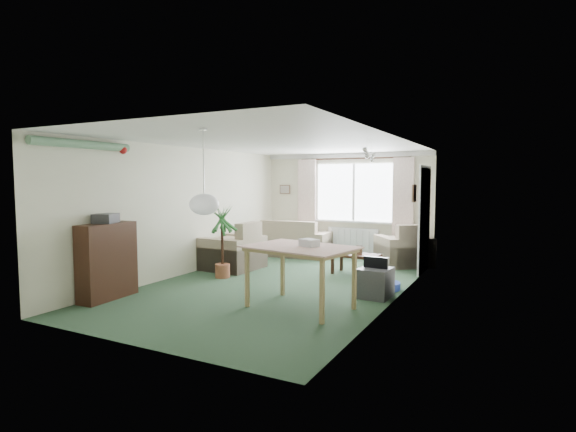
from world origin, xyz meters
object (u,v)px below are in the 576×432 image
at_px(armchair_corner, 404,244).
at_px(bookshelf, 107,261).
at_px(dining_table, 300,278).
at_px(tv_cube, 375,283).
at_px(sofa, 294,238).
at_px(pet_bed, 382,285).
at_px(armchair_left, 232,245).
at_px(houseplant, 222,241).
at_px(coffee_table, 356,264).

relative_size(armchair_corner, bookshelf, 0.87).
distance_m(dining_table, tv_cube, 1.31).
height_order(sofa, bookshelf, bookshelf).
xyz_separation_m(armchair_corner, pet_bed, (0.17, -2.25, -0.39)).
distance_m(armchair_corner, pet_bed, 2.29).
bearing_deg(tv_cube, armchair_left, 168.27).
bearing_deg(pet_bed, tv_cube, -85.05).
xyz_separation_m(sofa, pet_bed, (2.75, -2.27, -0.37)).
bearing_deg(houseplant, bookshelf, -108.15).
bearing_deg(armchair_left, tv_cube, 77.37).
relative_size(coffee_table, pet_bed, 1.53).
bearing_deg(pet_bed, armchair_left, 174.89).
xyz_separation_m(armchair_corner, armchair_left, (-2.98, -1.96, 0.03)).
height_order(armchair_corner, pet_bed, armchair_corner).
bearing_deg(sofa, armchair_left, 74.27).
relative_size(coffee_table, bookshelf, 0.77).
bearing_deg(tv_cube, pet_bed, 98.25).
bearing_deg(tv_cube, sofa, 137.81).
distance_m(armchair_corner, houseplant, 3.83).
bearing_deg(tv_cube, coffee_table, 122.42).
bearing_deg(bookshelf, tv_cube, 24.89).
bearing_deg(armchair_corner, houseplant, 9.55).
relative_size(houseplant, tv_cube, 2.72).
relative_size(sofa, tv_cube, 3.44).
bearing_deg(pet_bed, armchair_corner, 94.46).
height_order(armchair_corner, houseplant, houseplant).
bearing_deg(bookshelf, coffee_table, 47.53).
relative_size(coffee_table, houseplant, 0.65).
height_order(dining_table, pet_bed, dining_table).
relative_size(houseplant, dining_table, 0.99).
height_order(houseplant, pet_bed, houseplant).
bearing_deg(armchair_corner, dining_table, 45.70).
bearing_deg(pet_bed, sofa, 140.45).
height_order(sofa, dining_table, sofa).
distance_m(sofa, armchair_left, 2.03).
relative_size(armchair_left, bookshelf, 0.93).
bearing_deg(dining_table, pet_bed, 66.12).
xyz_separation_m(coffee_table, pet_bed, (0.76, -0.88, -0.14)).
bearing_deg(coffee_table, dining_table, -88.92).
height_order(sofa, pet_bed, sofa).
height_order(tv_cube, pet_bed, tv_cube).
bearing_deg(sofa, bookshelf, 76.81).
bearing_deg(houseplant, pet_bed, 9.91).
relative_size(armchair_corner, houseplant, 0.74).
xyz_separation_m(sofa, dining_table, (2.03, -3.89, -0.00)).
bearing_deg(pet_bed, houseplant, -170.09).
xyz_separation_m(armchair_corner, coffee_table, (-0.59, -1.36, -0.25)).
distance_m(tv_cube, pet_bed, 0.60).
bearing_deg(armchair_corner, tv_cube, 58.24).
relative_size(sofa, armchair_left, 1.60).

